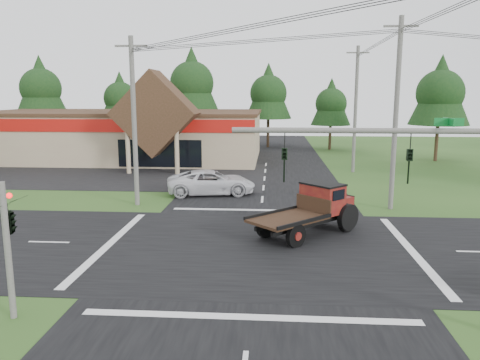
{
  "coord_description": "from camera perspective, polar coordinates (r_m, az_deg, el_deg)",
  "views": [
    {
      "loc": [
        0.66,
        -20.81,
        7.0
      ],
      "look_at": [
        -1.17,
        5.29,
        2.2
      ],
      "focal_mm": 35.0,
      "sensor_mm": 36.0,
      "label": 1
    }
  ],
  "objects": [
    {
      "name": "tree_side_ne",
      "position": [
        53.69,
        23.24,
        9.97
      ],
      "size": [
        6.16,
        6.16,
        11.11
      ],
      "color": "#332316",
      "rests_on": "ground"
    },
    {
      "name": "cvs_building",
      "position": [
        53.14,
        -13.99,
        5.53
      ],
      "size": [
        30.4,
        18.2,
        9.19
      ],
      "color": "tan",
      "rests_on": "ground"
    },
    {
      "name": "tree_row_e",
      "position": [
        61.26,
        11.05,
        9.3
      ],
      "size": [
        5.04,
        5.04,
        9.09
      ],
      "color": "#332316",
      "rests_on": "ground"
    },
    {
      "name": "tree_row_b",
      "position": [
        66.12,
        -14.4,
        9.82
      ],
      "size": [
        5.6,
        5.6,
        10.1
      ],
      "color": "#332316",
      "rests_on": "ground"
    },
    {
      "name": "parking_apron",
      "position": [
        42.99,
        -15.97,
        0.64
      ],
      "size": [
        28.0,
        14.0,
        0.02
      ],
      "primitive_type": "cube",
      "color": "black",
      "rests_on": "ground"
    },
    {
      "name": "traffic_signal_corner",
      "position": [
        16.14,
        -26.52,
        -3.15
      ],
      "size": [
        0.53,
        2.48,
        4.4
      ],
      "color": "#595651",
      "rests_on": "ground"
    },
    {
      "name": "antique_flatbed_truck",
      "position": [
        23.66,
        8.06,
        -3.68
      ],
      "size": [
        6.05,
        5.98,
        2.57
      ],
      "primitive_type": null,
      "rotation": [
        0.0,
        0.0,
        -0.8
      ],
      "color": "#510B10",
      "rests_on": "ground"
    },
    {
      "name": "ground",
      "position": [
        21.96,
        2.11,
        -8.2
      ],
      "size": [
        120.0,
        120.0,
        0.0
      ],
      "primitive_type": "plane",
      "color": "#27491A",
      "rests_on": "ground"
    },
    {
      "name": "tree_row_c",
      "position": [
        62.75,
        -5.89,
        11.91
      ],
      "size": [
        7.28,
        7.28,
        13.13
      ],
      "color": "#332316",
      "rests_on": "ground"
    },
    {
      "name": "tree_row_d",
      "position": [
        62.81,
        3.48,
        10.72
      ],
      "size": [
        6.16,
        6.16,
        11.11
      ],
      "color": "#332316",
      "rests_on": "ground"
    },
    {
      "name": "road_ns",
      "position": [
        21.96,
        2.11,
        -8.17
      ],
      "size": [
        12.0,
        120.0,
        0.02
      ],
      "primitive_type": "cube",
      "color": "black",
      "rests_on": "ground"
    },
    {
      "name": "utility_pole_ne",
      "position": [
        29.75,
        18.48,
        7.73
      ],
      "size": [
        2.0,
        0.3,
        11.5
      ],
      "color": "#595651",
      "rests_on": "ground"
    },
    {
      "name": "road_ew",
      "position": [
        21.96,
        2.11,
        -8.17
      ],
      "size": [
        120.0,
        12.0,
        0.02
      ],
      "primitive_type": "cube",
      "color": "black",
      "rests_on": "ground"
    },
    {
      "name": "traffic_signal_mast",
      "position": [
        14.5,
        24.78,
        -0.79
      ],
      "size": [
        8.12,
        0.24,
        7.0
      ],
      "color": "#595651",
      "rests_on": "ground"
    },
    {
      "name": "utility_pole_n",
      "position": [
        43.45,
        13.9,
        8.43
      ],
      "size": [
        2.0,
        0.3,
        11.2
      ],
      "color": "#595651",
      "rests_on": "ground"
    },
    {
      "name": "white_pickup",
      "position": [
        33.23,
        -3.52,
        -0.27
      ],
      "size": [
        6.61,
        3.93,
        1.72
      ],
      "primitive_type": "imported",
      "rotation": [
        0.0,
        0.0,
        1.75
      ],
      "color": "silver",
      "rests_on": "ground"
    },
    {
      "name": "tree_row_a",
      "position": [
        68.11,
        -23.14,
        10.46
      ],
      "size": [
        6.72,
        6.72,
        12.12
      ],
      "color": "#332316",
      "rests_on": "ground"
    },
    {
      "name": "utility_pole_nw",
      "position": [
        30.13,
        -12.79,
        7.07
      ],
      "size": [
        2.0,
        0.3,
        10.5
      ],
      "color": "#595651",
      "rests_on": "ground"
    }
  ]
}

